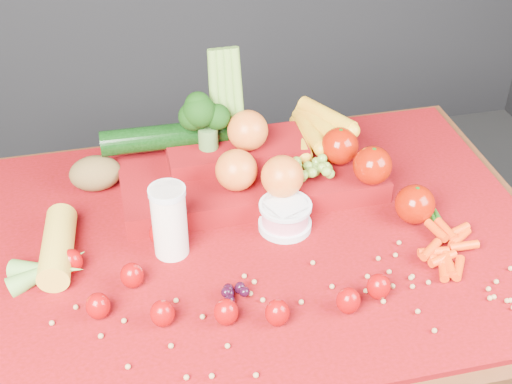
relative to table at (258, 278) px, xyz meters
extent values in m
cube|color=#3D1E0D|center=(0.00, 0.00, 0.07)|extent=(1.10, 0.80, 0.05)
cube|color=#3D1E0D|center=(-0.48, 0.33, -0.31)|extent=(0.06, 0.06, 0.70)
cube|color=#3D1E0D|center=(0.48, 0.33, -0.31)|extent=(0.06, 0.06, 0.70)
cube|color=maroon|center=(0.00, 0.00, 0.10)|extent=(1.05, 0.75, 0.01)
cylinder|color=silver|center=(-0.16, -0.01, 0.18)|extent=(0.06, 0.06, 0.14)
cylinder|color=silver|center=(-0.16, -0.01, 0.24)|extent=(0.07, 0.07, 0.01)
cylinder|color=silver|center=(0.05, 0.01, 0.11)|extent=(0.10, 0.10, 0.01)
cylinder|color=pink|center=(0.05, 0.01, 0.14)|extent=(0.09, 0.09, 0.04)
cylinder|color=silver|center=(0.05, 0.01, 0.16)|extent=(0.10, 0.10, 0.01)
ellipsoid|color=#95000B|center=(-0.24, -0.08, 0.13)|extent=(0.04, 0.04, 0.05)
cone|color=#0E440C|center=(-0.24, -0.08, 0.15)|extent=(0.03, 0.03, 0.01)
ellipsoid|color=#95000B|center=(-0.30, -0.14, 0.13)|extent=(0.04, 0.04, 0.05)
cone|color=#0E440C|center=(-0.30, -0.14, 0.15)|extent=(0.03, 0.03, 0.01)
ellipsoid|color=#95000B|center=(-0.20, -0.18, 0.13)|extent=(0.04, 0.04, 0.05)
cone|color=#0E440C|center=(-0.20, -0.18, 0.15)|extent=(0.03, 0.03, 0.01)
ellipsoid|color=#95000B|center=(-0.10, -0.20, 0.13)|extent=(0.04, 0.04, 0.05)
cone|color=#0E440C|center=(-0.10, -0.20, 0.15)|extent=(0.03, 0.03, 0.01)
ellipsoid|color=#95000B|center=(-0.02, -0.22, 0.13)|extent=(0.04, 0.04, 0.05)
cone|color=#0E440C|center=(-0.02, -0.22, 0.15)|extent=(0.03, 0.03, 0.01)
ellipsoid|color=#95000B|center=(0.10, -0.22, 0.13)|extent=(0.04, 0.04, 0.05)
cone|color=#0E440C|center=(0.10, -0.22, 0.15)|extent=(0.03, 0.03, 0.01)
ellipsoid|color=#95000B|center=(-0.18, 0.02, 0.13)|extent=(0.04, 0.04, 0.05)
cone|color=#0E440C|center=(-0.18, 0.02, 0.15)|extent=(0.03, 0.03, 0.01)
ellipsoid|color=#95000B|center=(-0.34, -0.02, 0.13)|extent=(0.04, 0.04, 0.05)
cone|color=#0E440C|center=(-0.34, -0.02, 0.15)|extent=(0.03, 0.03, 0.01)
ellipsoid|color=#95000B|center=(0.16, -0.20, 0.13)|extent=(0.04, 0.04, 0.05)
cone|color=#0E440C|center=(0.16, -0.20, 0.15)|extent=(0.03, 0.03, 0.01)
cylinder|color=gold|center=(-0.36, 0.02, 0.13)|extent=(0.07, 0.18, 0.06)
ellipsoid|color=brown|center=(-0.29, 0.22, 0.14)|extent=(0.10, 0.08, 0.07)
cube|color=maroon|center=(0.02, 0.15, 0.13)|extent=(0.52, 0.22, 0.04)
cube|color=maroon|center=(0.00, 0.20, 0.17)|extent=(0.28, 0.12, 0.03)
sphere|color=#8D1002|center=(0.24, 0.06, 0.19)|extent=(0.08, 0.08, 0.08)
sphere|color=#8D1002|center=(0.30, -0.02, 0.15)|extent=(0.08, 0.08, 0.08)
sphere|color=#8D1002|center=(0.20, 0.14, 0.19)|extent=(0.08, 0.08, 0.08)
sphere|color=#C84815|center=(-0.02, 0.10, 0.19)|extent=(0.08, 0.08, 0.08)
sphere|color=#C84815|center=(0.06, 0.06, 0.19)|extent=(0.08, 0.08, 0.08)
sphere|color=#C84815|center=(0.02, 0.18, 0.23)|extent=(0.08, 0.08, 0.08)
cylinder|color=gold|center=(0.14, 0.22, 0.17)|extent=(0.06, 0.15, 0.04)
cylinder|color=gold|center=(0.16, 0.22, 0.18)|extent=(0.04, 0.15, 0.04)
cylinder|color=gold|center=(0.18, 0.22, 0.20)|extent=(0.07, 0.15, 0.04)
cylinder|color=gold|center=(0.20, 0.22, 0.21)|extent=(0.10, 0.15, 0.04)
cylinder|color=#3F662D|center=(-0.06, 0.20, 0.21)|extent=(0.04, 0.04, 0.04)
cylinder|color=olive|center=(-0.03, 0.24, 0.26)|extent=(0.03, 0.06, 0.22)
cylinder|color=olive|center=(-0.02, 0.24, 0.26)|extent=(0.02, 0.06, 0.22)
cylinder|color=olive|center=(0.00, 0.24, 0.26)|extent=(0.02, 0.06, 0.22)
cylinder|color=olive|center=(0.01, 0.24, 0.26)|extent=(0.03, 0.06, 0.22)
cylinder|color=black|center=(-0.14, 0.24, 0.20)|extent=(0.26, 0.06, 0.05)
camera|label=1|loc=(-0.23, -0.99, 0.97)|focal=50.00mm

